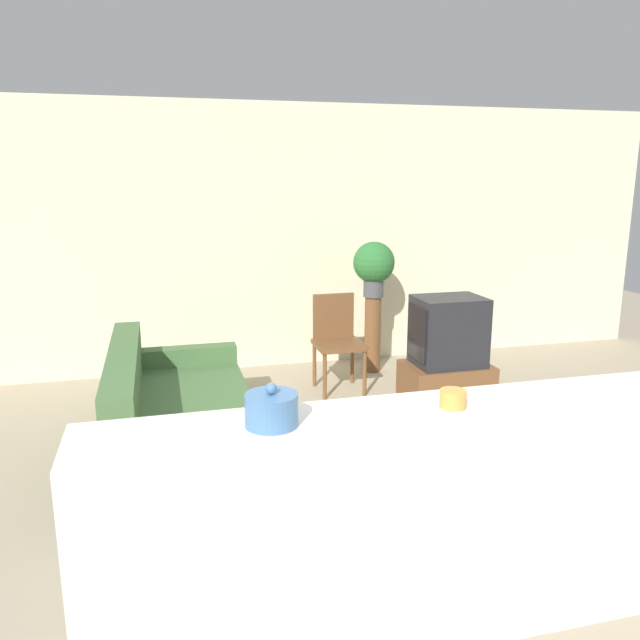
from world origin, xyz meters
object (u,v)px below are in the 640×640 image
couch (177,418)px  potted_plant (374,265)px  wooden_chair (337,337)px  television (448,331)px  decorative_bowl (271,409)px

couch → potted_plant: (2.03, 1.51, 0.84)m
couch → wooden_chair: bearing=35.4°
television → decorative_bowl: bearing=-128.9°
television → decorative_bowl: (-1.95, -2.41, 0.39)m
wooden_chair → potted_plant: (0.51, 0.43, 0.61)m
couch → wooden_chair: (1.52, 1.08, 0.24)m
potted_plant → decorative_bowl: bearing=-115.3°
couch → potted_plant: potted_plant is taller
television → potted_plant: potted_plant is taller
couch → television: bearing=8.0°
couch → television: television is taller
couch → decorative_bowl: bearing=-81.1°
couch → potted_plant: 2.67m
couch → television: (2.28, 0.32, 0.43)m
potted_plant → decorative_bowl: (-1.70, -3.60, -0.02)m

